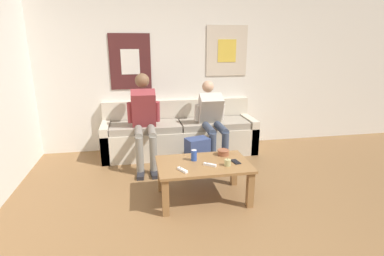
# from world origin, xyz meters

# --- Properties ---
(ground_plane) EXTENTS (18.00, 18.00, 0.00)m
(ground_plane) POSITION_xyz_m (0.00, 0.00, 0.00)
(ground_plane) COLOR brown
(wall_back) EXTENTS (10.00, 0.07, 2.55)m
(wall_back) POSITION_xyz_m (0.00, 2.59, 1.28)
(wall_back) COLOR silver
(wall_back) RESTS_ON ground_plane
(couch) EXTENTS (2.38, 0.69, 0.81)m
(couch) POSITION_xyz_m (-0.03, 2.24, 0.29)
(couch) COLOR beige
(couch) RESTS_ON ground_plane
(coffee_table) EXTENTS (1.01, 0.65, 0.43)m
(coffee_table) POSITION_xyz_m (0.01, 0.73, 0.35)
(coffee_table) COLOR olive
(coffee_table) RESTS_ON ground_plane
(person_seated_adult) EXTENTS (0.47, 0.93, 1.29)m
(person_seated_adult) POSITION_xyz_m (-0.59, 1.90, 0.70)
(person_seated_adult) COLOR gray
(person_seated_adult) RESTS_ON ground_plane
(person_seated_teen) EXTENTS (0.47, 0.98, 1.15)m
(person_seated_teen) POSITION_xyz_m (0.41, 1.90, 0.63)
(person_seated_teen) COLOR #384256
(person_seated_teen) RESTS_ON ground_plane
(backpack) EXTENTS (0.35, 0.29, 0.48)m
(backpack) POSITION_xyz_m (0.10, 1.45, 0.23)
(backpack) COLOR navy
(backpack) RESTS_ON ground_plane
(ceramic_bowl) EXTENTS (0.14, 0.14, 0.07)m
(ceramic_bowl) POSITION_xyz_m (0.29, 0.92, 0.47)
(ceramic_bowl) COLOR brown
(ceramic_bowl) RESTS_ON coffee_table
(pillar_candle) EXTENTS (0.07, 0.07, 0.08)m
(pillar_candle) POSITION_xyz_m (0.25, 0.61, 0.47)
(pillar_candle) COLOR tan
(pillar_candle) RESTS_ON coffee_table
(drink_can_blue) EXTENTS (0.07, 0.07, 0.12)m
(drink_can_blue) POSITION_xyz_m (-0.08, 0.82, 0.49)
(drink_can_blue) COLOR #28479E
(drink_can_blue) RESTS_ON coffee_table
(game_controller_near_left) EXTENTS (0.14, 0.11, 0.03)m
(game_controller_near_left) POSITION_xyz_m (0.06, 0.64, 0.44)
(game_controller_near_left) COLOR white
(game_controller_near_left) RESTS_ON coffee_table
(game_controller_near_right) EXTENTS (0.10, 0.14, 0.03)m
(game_controller_near_right) POSITION_xyz_m (-0.25, 0.56, 0.44)
(game_controller_near_right) COLOR white
(game_controller_near_right) RESTS_ON coffee_table
(cell_phone) EXTENTS (0.09, 0.15, 0.01)m
(cell_phone) POSITION_xyz_m (0.37, 0.68, 0.44)
(cell_phone) COLOR black
(cell_phone) RESTS_ON coffee_table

